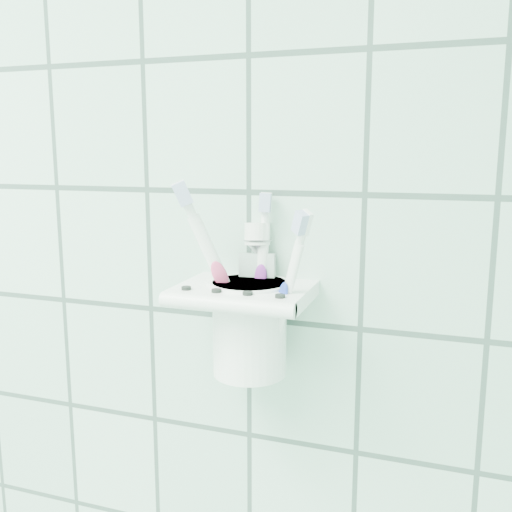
{
  "coord_description": "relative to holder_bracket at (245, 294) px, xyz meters",
  "views": [
    {
      "loc": [
        0.86,
        0.6,
        1.44
      ],
      "look_at": [
        0.69,
        1.1,
        1.34
      ],
      "focal_mm": 40.0,
      "sensor_mm": 36.0,
      "label": 1
    }
  ],
  "objects": [
    {
      "name": "toothbrush_orange",
      "position": [
        0.02,
        0.01,
        0.01
      ],
      "size": [
        0.06,
        0.06,
        0.19
      ],
      "rotation": [
        0.02,
        0.38,
        -0.68
      ],
      "color": "white",
      "rests_on": "cup"
    },
    {
      "name": "toothbrush_pink",
      "position": [
        0.01,
        0.02,
        0.03
      ],
      "size": [
        0.08,
        0.05,
        0.21
      ],
      "rotation": [
        0.01,
        -0.41,
        0.48
      ],
      "color": "white",
      "rests_on": "cup"
    },
    {
      "name": "holder_bracket",
      "position": [
        0.0,
        0.0,
        0.0
      ],
      "size": [
        0.14,
        0.11,
        0.04
      ],
      "color": "white",
      "rests_on": "wall_back"
    },
    {
      "name": "toothpaste_tube",
      "position": [
        0.01,
        0.02,
        0.01
      ],
      "size": [
        0.05,
        0.04,
        0.16
      ],
      "rotation": [
        -0.11,
        -0.02,
        0.14
      ],
      "color": "silver",
      "rests_on": "cup"
    },
    {
      "name": "toothbrush_blue",
      "position": [
        0.01,
        0.02,
        0.01
      ],
      "size": [
        0.02,
        0.03,
        0.19
      ],
      "rotation": [
        -0.09,
        0.05,
        0.14
      ],
      "color": "white",
      "rests_on": "cup"
    },
    {
      "name": "cup",
      "position": [
        0.0,
        0.0,
        -0.03
      ],
      "size": [
        0.09,
        0.09,
        0.1
      ],
      "color": "white",
      "rests_on": "holder_bracket"
    }
  ]
}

